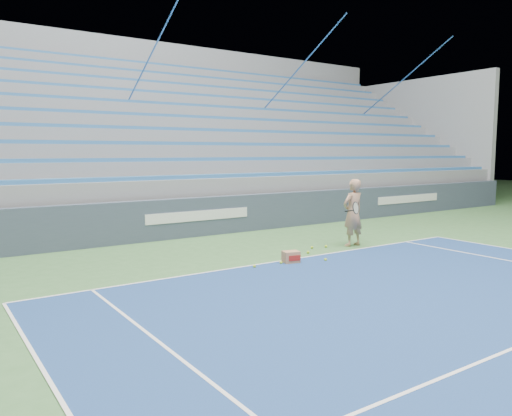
{
  "coord_description": "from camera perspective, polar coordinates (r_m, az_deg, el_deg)",
  "views": [
    {
      "loc": [
        -6.49,
        3.36,
        2.38
      ],
      "look_at": [
        -0.34,
        12.38,
        1.15
      ],
      "focal_mm": 35.0,
      "sensor_mm": 36.0,
      "label": 1
    }
  ],
  "objects": [
    {
      "name": "sponsor_barrier",
      "position": [
        14.23,
        -6.79,
        -1.01
      ],
      "size": [
        30.0,
        0.32,
        1.1
      ],
      "color": "#384456",
      "rests_on": "ground"
    },
    {
      "name": "bleachers",
      "position": [
        19.36,
        -14.76,
        6.14
      ],
      "size": [
        31.0,
        9.15,
        7.3
      ],
      "color": "gray",
      "rests_on": "ground"
    },
    {
      "name": "tennis_player",
      "position": [
        12.83,
        11.02,
        -0.53
      ],
      "size": [
        0.92,
        0.83,
        1.7
      ],
      "color": "tan",
      "rests_on": "ground"
    },
    {
      "name": "ball_box",
      "position": [
        10.81,
        4.01,
        -5.61
      ],
      "size": [
        0.39,
        0.34,
        0.26
      ],
      "color": "#AD7954",
      "rests_on": "ground"
    },
    {
      "name": "tennis_ball_0",
      "position": [
        11.83,
        5.97,
        -5.05
      ],
      "size": [
        0.07,
        0.07,
        0.07
      ],
      "primitive_type": "sphere",
      "color": "#B6D82C",
      "rests_on": "ground"
    },
    {
      "name": "tennis_ball_1",
      "position": [
        11.08,
        7.95,
        -5.86
      ],
      "size": [
        0.07,
        0.07,
        0.07
      ],
      "primitive_type": "sphere",
      "color": "#B6D82C",
      "rests_on": "ground"
    },
    {
      "name": "tennis_ball_2",
      "position": [
        10.7,
        2.89,
        -6.25
      ],
      "size": [
        0.07,
        0.07,
        0.07
      ],
      "primitive_type": "sphere",
      "color": "#B6D82C",
      "rests_on": "ground"
    },
    {
      "name": "tennis_ball_3",
      "position": [
        12.62,
        8.0,
        -4.35
      ],
      "size": [
        0.07,
        0.07,
        0.07
      ],
      "primitive_type": "sphere",
      "color": "#B6D82C",
      "rests_on": "ground"
    },
    {
      "name": "tennis_ball_4",
      "position": [
        12.43,
        6.41,
        -4.5
      ],
      "size": [
        0.07,
        0.07,
        0.07
      ],
      "primitive_type": "sphere",
      "color": "#B6D82C",
      "rests_on": "ground"
    },
    {
      "name": "tennis_ball_5",
      "position": [
        10.34,
        -0.18,
        -6.68
      ],
      "size": [
        0.07,
        0.07,
        0.07
      ],
      "primitive_type": "sphere",
      "color": "#B6D82C",
      "rests_on": "ground"
    }
  ]
}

